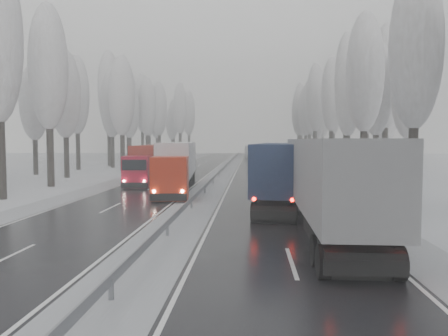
# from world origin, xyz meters

# --- Properties ---
(ground) EXTENTS (260.00, 260.00, 0.00)m
(ground) POSITION_xyz_m (0.00, 0.00, 0.00)
(ground) COLOR silver
(ground) RESTS_ON ground
(carriageway_right) EXTENTS (7.50, 200.00, 0.03)m
(carriageway_right) POSITION_xyz_m (5.25, 30.00, 0.01)
(carriageway_right) COLOR black
(carriageway_right) RESTS_ON ground
(carriageway_left) EXTENTS (7.50, 200.00, 0.03)m
(carriageway_left) POSITION_xyz_m (-5.25, 30.00, 0.01)
(carriageway_left) COLOR black
(carriageway_left) RESTS_ON ground
(median_slush) EXTENTS (3.00, 200.00, 0.04)m
(median_slush) POSITION_xyz_m (0.00, 30.00, 0.02)
(median_slush) COLOR #AAADB3
(median_slush) RESTS_ON ground
(shoulder_right) EXTENTS (2.40, 200.00, 0.04)m
(shoulder_right) POSITION_xyz_m (10.20, 30.00, 0.02)
(shoulder_right) COLOR #AAADB3
(shoulder_right) RESTS_ON ground
(shoulder_left) EXTENTS (2.40, 200.00, 0.04)m
(shoulder_left) POSITION_xyz_m (-10.20, 30.00, 0.02)
(shoulder_left) COLOR #AAADB3
(shoulder_left) RESTS_ON ground
(median_guardrail) EXTENTS (0.12, 200.00, 0.76)m
(median_guardrail) POSITION_xyz_m (0.00, 29.99, 0.60)
(median_guardrail) COLOR slate
(median_guardrail) RESTS_ON ground
(tree_16) EXTENTS (3.60, 3.60, 16.53)m
(tree_16) POSITION_xyz_m (15.04, 15.67, 10.67)
(tree_16) COLOR black
(tree_16) RESTS_ON ground
(tree_18) EXTENTS (3.60, 3.60, 16.58)m
(tree_18) POSITION_xyz_m (14.51, 27.03, 10.70)
(tree_18) COLOR black
(tree_18) RESTS_ON ground
(tree_19) EXTENTS (3.60, 3.60, 14.57)m
(tree_19) POSITION_xyz_m (20.02, 31.03, 9.42)
(tree_19) COLOR black
(tree_19) RESTS_ON ground
(tree_20) EXTENTS (3.60, 3.60, 15.71)m
(tree_20) POSITION_xyz_m (17.90, 35.17, 10.14)
(tree_20) COLOR black
(tree_20) RESTS_ON ground
(tree_21) EXTENTS (3.60, 3.60, 18.62)m
(tree_21) POSITION_xyz_m (20.12, 39.17, 12.00)
(tree_21) COLOR black
(tree_21) RESTS_ON ground
(tree_22) EXTENTS (3.60, 3.60, 15.86)m
(tree_22) POSITION_xyz_m (17.02, 45.60, 10.24)
(tree_22) COLOR black
(tree_22) RESTS_ON ground
(tree_23) EXTENTS (3.60, 3.60, 13.55)m
(tree_23) POSITION_xyz_m (23.31, 49.60, 8.77)
(tree_23) COLOR black
(tree_23) RESTS_ON ground
(tree_24) EXTENTS (3.60, 3.60, 20.49)m
(tree_24) POSITION_xyz_m (17.90, 51.02, 13.19)
(tree_24) COLOR black
(tree_24) RESTS_ON ground
(tree_25) EXTENTS (3.60, 3.60, 19.44)m
(tree_25) POSITION_xyz_m (24.81, 55.02, 12.52)
(tree_25) COLOR black
(tree_25) RESTS_ON ground
(tree_26) EXTENTS (3.60, 3.60, 18.78)m
(tree_26) POSITION_xyz_m (17.56, 61.27, 12.10)
(tree_26) COLOR black
(tree_26) RESTS_ON ground
(tree_27) EXTENTS (3.60, 3.60, 17.62)m
(tree_27) POSITION_xyz_m (24.72, 65.27, 11.36)
(tree_27) COLOR black
(tree_27) RESTS_ON ground
(tree_28) EXTENTS (3.60, 3.60, 19.62)m
(tree_28) POSITION_xyz_m (16.34, 71.95, 12.64)
(tree_28) COLOR black
(tree_28) RESTS_ON ground
(tree_29) EXTENTS (3.60, 3.60, 18.11)m
(tree_29) POSITION_xyz_m (23.71, 75.95, 11.67)
(tree_29) COLOR black
(tree_29) RESTS_ON ground
(tree_30) EXTENTS (3.60, 3.60, 17.86)m
(tree_30) POSITION_xyz_m (16.56, 81.70, 11.52)
(tree_30) COLOR black
(tree_30) RESTS_ON ground
(tree_31) EXTENTS (3.60, 3.60, 18.58)m
(tree_31) POSITION_xyz_m (22.48, 85.70, 11.97)
(tree_31) COLOR black
(tree_31) RESTS_ON ground
(tree_32) EXTENTS (3.60, 3.60, 17.33)m
(tree_32) POSITION_xyz_m (16.63, 89.21, 11.18)
(tree_32) COLOR black
(tree_32) RESTS_ON ground
(tree_33) EXTENTS (3.60, 3.60, 14.33)m
(tree_33) POSITION_xyz_m (19.77, 93.21, 9.26)
(tree_33) COLOR black
(tree_33) RESTS_ON ground
(tree_34) EXTENTS (3.60, 3.60, 17.63)m
(tree_34) POSITION_xyz_m (15.73, 96.32, 11.37)
(tree_34) COLOR black
(tree_34) RESTS_ON ground
(tree_35) EXTENTS (3.60, 3.60, 18.25)m
(tree_35) POSITION_xyz_m (24.94, 100.32, 11.77)
(tree_35) COLOR black
(tree_35) RESTS_ON ground
(tree_36) EXTENTS (3.60, 3.60, 20.23)m
(tree_36) POSITION_xyz_m (17.04, 106.16, 13.02)
(tree_36) COLOR black
(tree_36) RESTS_ON ground
(tree_37) EXTENTS (3.60, 3.60, 16.37)m
(tree_37) POSITION_xyz_m (24.02, 110.16, 10.56)
(tree_37) COLOR black
(tree_37) RESTS_ON ground
(tree_38) EXTENTS (3.60, 3.60, 17.97)m
(tree_38) POSITION_xyz_m (18.73, 116.73, 11.59)
(tree_38) COLOR black
(tree_38) RESTS_ON ground
(tree_39) EXTENTS (3.60, 3.60, 16.19)m
(tree_39) POSITION_xyz_m (21.55, 120.73, 10.45)
(tree_39) COLOR black
(tree_39) RESTS_ON ground
(tree_58) EXTENTS (3.60, 3.60, 17.21)m
(tree_58) POSITION_xyz_m (-15.13, 24.57, 11.10)
(tree_58) COLOR black
(tree_58) RESTS_ON ground
(tree_60) EXTENTS (3.60, 3.60, 14.84)m
(tree_60) POSITION_xyz_m (-17.75, 34.20, 9.59)
(tree_60) COLOR black
(tree_60) RESTS_ON ground
(tree_61) EXTENTS (3.60, 3.60, 13.95)m
(tree_61) POSITION_xyz_m (-23.52, 38.20, 9.02)
(tree_61) COLOR black
(tree_61) RESTS_ON ground
(tree_62) EXTENTS (3.60, 3.60, 16.04)m
(tree_62) POSITION_xyz_m (-13.94, 43.73, 10.36)
(tree_62) COLOR black
(tree_62) RESTS_ON ground
(tree_63) EXTENTS (3.60, 3.60, 16.88)m
(tree_63) POSITION_xyz_m (-21.85, 47.73, 10.89)
(tree_63) COLOR black
(tree_63) RESTS_ON ground
(tree_64) EXTENTS (3.60, 3.60, 15.42)m
(tree_64) POSITION_xyz_m (-18.26, 52.71, 9.96)
(tree_64) COLOR black
(tree_64) RESTS_ON ground
(tree_65) EXTENTS (3.60, 3.60, 19.48)m
(tree_65) POSITION_xyz_m (-20.05, 56.71, 12.55)
(tree_65) COLOR black
(tree_65) RESTS_ON ground
(tree_66) EXTENTS (3.60, 3.60, 15.23)m
(tree_66) POSITION_xyz_m (-18.16, 62.35, 9.84)
(tree_66) COLOR black
(tree_66) RESTS_ON ground
(tree_67) EXTENTS (3.60, 3.60, 17.09)m
(tree_67) POSITION_xyz_m (-19.54, 66.35, 11.03)
(tree_67) COLOR black
(tree_67) RESTS_ON ground
(tree_68) EXTENTS (3.60, 3.60, 16.65)m
(tree_68) POSITION_xyz_m (-16.58, 69.11, 10.75)
(tree_68) COLOR black
(tree_68) RESTS_ON ground
(tree_69) EXTENTS (3.60, 3.60, 19.35)m
(tree_69) POSITION_xyz_m (-21.42, 73.11, 12.46)
(tree_69) COLOR black
(tree_69) RESTS_ON ground
(tree_70) EXTENTS (3.60, 3.60, 17.09)m
(tree_70) POSITION_xyz_m (-16.33, 79.19, 11.03)
(tree_70) COLOR black
(tree_70) RESTS_ON ground
(tree_71) EXTENTS (3.60, 3.60, 19.61)m
(tree_71) POSITION_xyz_m (-21.09, 83.19, 12.63)
(tree_71) COLOR black
(tree_71) RESTS_ON ground
(tree_72) EXTENTS (3.60, 3.60, 15.11)m
(tree_72) POSITION_xyz_m (-18.93, 88.54, 9.76)
(tree_72) COLOR black
(tree_72) RESTS_ON ground
(tree_73) EXTENTS (3.60, 3.60, 17.22)m
(tree_73) POSITION_xyz_m (-21.82, 92.54, 11.11)
(tree_73) COLOR black
(tree_73) RESTS_ON ground
(tree_74) EXTENTS (3.60, 3.60, 19.68)m
(tree_74) POSITION_xyz_m (-15.07, 99.33, 12.67)
(tree_74) COLOR black
(tree_74) RESTS_ON ground
(tree_75) EXTENTS (3.60, 3.60, 18.60)m
(tree_75) POSITION_xyz_m (-24.20, 103.33, 11.99)
(tree_75) COLOR black
(tree_75) RESTS_ON ground
(tree_76) EXTENTS (3.60, 3.60, 18.55)m
(tree_76) POSITION_xyz_m (-14.05, 108.72, 11.95)
(tree_76) COLOR black
(tree_76) RESTS_ON ground
(tree_77) EXTENTS (3.60, 3.60, 14.32)m
(tree_77) POSITION_xyz_m (-19.66, 112.72, 9.26)
(tree_77) COLOR black
(tree_77) RESTS_ON ground
(tree_78) EXTENTS (3.60, 3.60, 19.55)m
(tree_78) POSITION_xyz_m (-17.56, 115.31, 12.59)
(tree_78) COLOR black
(tree_78) RESTS_ON ground
(tree_79) EXTENTS (3.60, 3.60, 17.07)m
(tree_79) POSITION_xyz_m (-20.33, 119.31, 11.01)
(tree_79) COLOR black
(tree_79) RESTS_ON ground
(truck_grey_tarp) EXTENTS (2.91, 17.36, 4.44)m
(truck_grey_tarp) POSITION_xyz_m (7.29, 5.17, 2.59)
(truck_grey_tarp) COLOR #414145
(truck_grey_tarp) RESTS_ON ground
(truck_blue_box) EXTENTS (4.32, 16.40, 4.17)m
(truck_blue_box) POSITION_xyz_m (5.76, 14.35, 2.43)
(truck_blue_box) COLOR #1A1C42
(truck_blue_box) RESTS_ON ground
(truck_cream_box) EXTENTS (4.35, 14.97, 3.81)m
(truck_cream_box) POSITION_xyz_m (8.21, 35.63, 2.22)
(truck_cream_box) COLOR beige
(truck_cream_box) RESTS_ON ground
(box_truck_distant) EXTENTS (3.46, 8.57, 3.11)m
(box_truck_distant) POSITION_xyz_m (3.87, 85.61, 1.59)
(box_truck_distant) COLOR #BBBDC3
(box_truck_distant) RESTS_ON ground
(truck_red_white) EXTENTS (3.99, 16.42, 4.18)m
(truck_red_white) POSITION_xyz_m (-2.62, 22.14, 2.44)
(truck_red_white) COLOR #AB1D09
(truck_red_white) RESTS_ON ground
(truck_red_red) EXTENTS (3.33, 15.07, 3.84)m
(truck_red_red) POSITION_xyz_m (-7.02, 30.22, 2.24)
(truck_red_red) COLOR #A2091F
(truck_red_red) RESTS_ON ground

